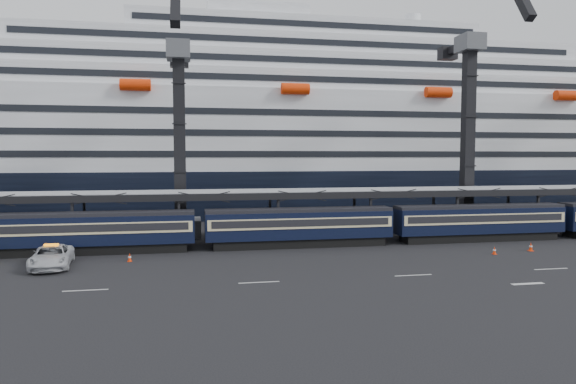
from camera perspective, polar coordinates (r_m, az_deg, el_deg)
name	(u,v)px	position (r m, az deg, el deg)	size (l,w,h in m)	color
ground	(415,264)	(45.62, 13.95, -7.74)	(260.00, 260.00, 0.00)	black
lane_markings	(541,273)	(45.34, 26.28, -8.10)	(111.00, 4.27, 0.02)	beige
train	(331,224)	(52.95, 4.85, -3.60)	(133.05, 3.00, 4.05)	black
canopy	(362,192)	(57.83, 8.25, 0.05)	(130.00, 6.25, 5.53)	gray
cruise_ship	(296,138)	(88.39, 0.85, 6.04)	(214.09, 28.84, 34.00)	black
crane_dark_near	(179,132)	(59.23, -11.97, 6.56)	(4.50, 17.75, 35.08)	#4A4C51
crane_dark_mid	(470,122)	(67.36, 19.56, 7.32)	(4.50, 18.24, 39.64)	#4A4C51
pickup_truck	(52,257)	(46.92, -24.78, -6.54)	(3.01, 6.54, 1.82)	#BABDC2
traffic_cone_c	(130,257)	(47.22, -17.19, -6.94)	(0.38, 0.38, 0.75)	#F13307
traffic_cone_d	(494,250)	(52.11, 21.96, -6.04)	(0.38, 0.38, 0.75)	#F13307
traffic_cone_e	(531,247)	(55.31, 25.37, -5.51)	(0.43, 0.43, 0.86)	#F13307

